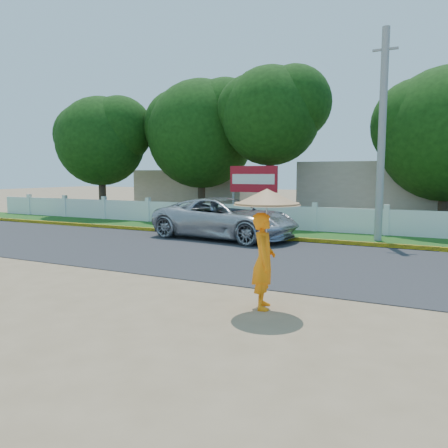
# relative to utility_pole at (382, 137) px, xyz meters

# --- Properties ---
(ground) EXTENTS (120.00, 120.00, 0.00)m
(ground) POSITION_rel_utility_pole_xyz_m (-2.88, -9.55, -3.94)
(ground) COLOR #9E8460
(ground) RESTS_ON ground
(road) EXTENTS (60.00, 7.00, 0.02)m
(road) POSITION_rel_utility_pole_xyz_m (-2.88, -5.05, -3.93)
(road) COLOR #38383A
(road) RESTS_ON ground
(grass_verge) EXTENTS (60.00, 3.50, 0.03)m
(grass_verge) POSITION_rel_utility_pole_xyz_m (-2.88, 0.20, -3.92)
(grass_verge) COLOR #2D601E
(grass_verge) RESTS_ON ground
(curb) EXTENTS (40.00, 0.18, 0.16)m
(curb) POSITION_rel_utility_pole_xyz_m (-2.88, -1.50, -3.86)
(curb) COLOR yellow
(curb) RESTS_ON ground
(fence) EXTENTS (40.00, 0.10, 1.10)m
(fence) POSITION_rel_utility_pole_xyz_m (-2.88, 1.65, -3.39)
(fence) COLOR silver
(fence) RESTS_ON ground
(building_near) EXTENTS (10.00, 6.00, 3.20)m
(building_near) POSITION_rel_utility_pole_xyz_m (0.12, 8.45, -2.34)
(building_near) COLOR #B7AD99
(building_near) RESTS_ON ground
(building_far) EXTENTS (8.00, 5.00, 2.80)m
(building_far) POSITION_rel_utility_pole_xyz_m (-12.88, 9.45, -2.54)
(building_far) COLOR #B7AD99
(building_far) RESTS_ON ground
(utility_pole) EXTENTS (0.28, 0.28, 7.88)m
(utility_pole) POSITION_rel_utility_pole_xyz_m (0.00, 0.00, 0.00)
(utility_pole) COLOR gray
(utility_pole) RESTS_ON ground
(vehicle) EXTENTS (6.10, 3.31, 1.62)m
(vehicle) POSITION_rel_utility_pole_xyz_m (-5.54, -1.97, -3.13)
(vehicle) COLOR #ACAFB5
(vehicle) RESTS_ON ground
(monk_with_parasol) EXTENTS (1.26, 1.26, 2.30)m
(monk_with_parasol) POSITION_rel_utility_pole_xyz_m (-0.93, -9.77, -2.44)
(monk_with_parasol) COLOR orange
(monk_with_parasol) RESTS_ON ground
(billboard) EXTENTS (2.50, 0.13, 2.95)m
(billboard) POSITION_rel_utility_pole_xyz_m (-6.27, 2.75, -1.80)
(billboard) COLOR gray
(billboard) RESTS_ON ground
(tree_row) EXTENTS (33.48, 7.65, 9.03)m
(tree_row) POSITION_rel_utility_pole_xyz_m (-0.79, 4.63, 1.04)
(tree_row) COLOR #473828
(tree_row) RESTS_ON ground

